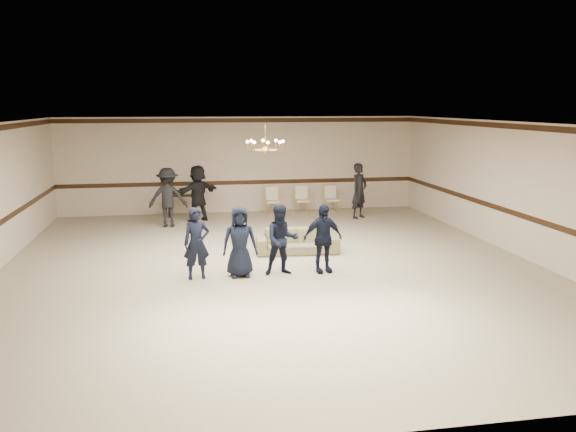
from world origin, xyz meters
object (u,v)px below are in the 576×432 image
boy_a (197,243)px  boy_c (282,240)px  settee (297,241)px  adult_left (168,197)px  console_table (181,206)px  boy_d (323,238)px  banquet_chair_mid (302,200)px  chandelier (265,136)px  adult_mid (198,193)px  banquet_chair_right (332,199)px  banquet_chair_left (273,201)px  adult_right (359,191)px  boy_b (240,242)px

boy_a → boy_c: same height
boy_a → settee: 3.08m
adult_left → console_table: size_ratio=2.05×
boy_d → banquet_chair_mid: (0.96, 6.88, -0.30)m
chandelier → adult_mid: chandelier is taller
boy_a → banquet_chair_right: (4.66, 6.88, -0.30)m
boy_a → adult_mid: (0.19, 6.22, 0.13)m
boy_d → chandelier: bearing=112.7°
chandelier → adult_left: (-2.40, 3.88, -1.99)m
settee → banquet_chair_mid: 5.25m
adult_left → banquet_chair_left: (3.36, 1.36, -0.43)m
adult_mid → banquet_chair_right: 4.53m
boy_c → banquet_chair_right: boy_c is taller
adult_mid → banquet_chair_mid: 3.55m
adult_right → banquet_chair_mid: adult_right is taller
boy_a → chandelier: bearing=37.1°
banquet_chair_right → console_table: 5.00m
adult_mid → chandelier: bearing=73.8°
adult_mid → console_table: bearing=-92.2°
boy_b → adult_left: bearing=105.0°
chandelier → banquet_chair_mid: chandelier is taller
boy_c → banquet_chair_right: size_ratio=1.66×
boy_a → boy_d: 2.70m
banquet_chair_left → adult_right: bearing=-20.9°
banquet_chair_mid → boy_d: bearing=-95.7°
chandelier → adult_left: chandelier is taller
boy_a → banquet_chair_mid: 7.80m
boy_c → adult_mid: bearing=103.7°
adult_mid → banquet_chair_left: (2.46, 0.66, -0.43)m
boy_d → boy_c: bearing=171.2°
boy_a → banquet_chair_right: 8.31m
banquet_chair_right → settee: bearing=-115.1°
boy_c → boy_d: same height
adult_right → banquet_chair_mid: size_ratio=1.94×
boy_a → boy_c: bearing=-7.1°
boy_a → boy_d: bearing=-7.1°
console_table → boy_b: bearing=-75.2°
chandelier → boy_a: bearing=-135.8°
banquet_chair_right → console_table: size_ratio=1.06×
boy_c → adult_right: size_ratio=0.85×
banquet_chair_right → boy_a: bearing=-126.2°
boy_a → banquet_chair_mid: boy_a is taller
boy_a → adult_left: (-0.71, 5.52, 0.13)m
boy_b → boy_d: (1.80, 0.00, 0.00)m
chandelier → console_table: 6.32m
boy_c → banquet_chair_mid: boy_c is taller
boy_b → banquet_chair_left: 7.11m
banquet_chair_right → banquet_chair_mid: bearing=177.9°
boy_a → settee: boy_a is taller
boy_b → boy_d: same height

